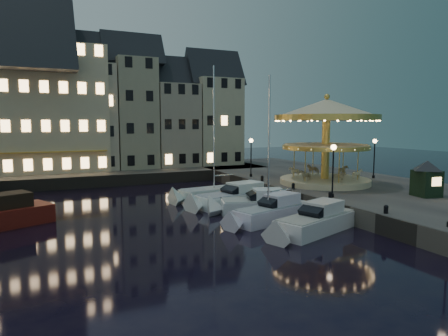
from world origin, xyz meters
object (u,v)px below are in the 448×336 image
bollard_a (386,209)px  streetlamp_d (374,153)px  bollard_b (330,195)px  ticket_kiosk (427,172)px  bollard_c (293,186)px  motorboat_d (254,206)px  motorboat_b (313,223)px  bollard_d (262,178)px  carousel (326,125)px  motorboat_f (216,194)px  motorboat_e (233,198)px  motorboat_c (271,213)px  streetlamp_c (251,152)px  streetlamp_b (333,163)px

bollard_a → streetlamp_d: bearing=47.5°
streetlamp_d → bollard_a: 17.79m
bollard_b → ticket_kiosk: size_ratio=0.17×
bollard_c → ticket_kiosk: ticket_kiosk is taller
bollard_a → ticket_kiosk: size_ratio=0.17×
motorboat_d → motorboat_b: bearing=-83.1°
bollard_b → ticket_kiosk: 8.20m
bollard_a → bollard_d: bearing=90.0°
motorboat_d → carousel: carousel is taller
motorboat_b → ticket_kiosk: 12.28m
motorboat_f → carousel: 12.38m
bollard_d → motorboat_e: bearing=-141.7°
bollard_a → motorboat_b: 4.78m
bollard_c → bollard_d: size_ratio=1.00×
bollard_d → carousel: bearing=-41.3°
bollard_b → motorboat_c: 5.37m
motorboat_c → streetlamp_d: bearing=23.3°
streetlamp_d → ticket_kiosk: (-4.20, -9.78, -0.78)m
motorboat_d → motorboat_e: (-0.19, 3.38, 0.01)m
carousel → bollard_b: bearing=-125.6°
motorboat_d → ticket_kiosk: size_ratio=2.19×
bollard_c → motorboat_c: bearing=-137.1°
streetlamp_c → ticket_kiosk: streetlamp_c is taller
bollard_c → motorboat_c: motorboat_c is taller
motorboat_c → motorboat_f: bearing=91.4°
motorboat_b → motorboat_f: (-1.28, 13.02, -0.11)m
streetlamp_d → motorboat_f: size_ratio=0.35×
streetlamp_b → bollard_d: (-0.60, 10.00, -2.41)m
motorboat_c → motorboat_d: motorboat_c is taller
bollard_b → motorboat_f: (-5.52, 9.50, -1.07)m
bollard_b → motorboat_c: size_ratio=0.06×
bollard_c → carousel: size_ratio=0.06×
carousel → motorboat_c: bearing=-147.3°
motorboat_c → ticket_kiosk: motorboat_c is taller
streetlamp_d → motorboat_b: (-16.14, -11.02, -3.38)m
streetlamp_d → bollard_d: streetlamp_d is taller
bollard_b → motorboat_e: bearing=129.3°
motorboat_b → motorboat_e: (-0.98, 9.90, 0.00)m
motorboat_c → bollard_c: bearing=42.9°
motorboat_d → motorboat_e: bearing=93.2°
motorboat_c → streetlamp_c: bearing=67.1°
bollard_d → ticket_kiosk: ticket_kiosk is taller
motorboat_b → motorboat_e: same height
ticket_kiosk → bollard_b: bearing=163.5°
streetlamp_d → motorboat_d: (-16.92, -4.50, -3.38)m
bollard_b → motorboat_d: (-5.02, 3.00, -0.96)m
bollard_a → bollard_c: 10.50m
streetlamp_d → motorboat_b: 19.83m
motorboat_f → motorboat_b: bearing=-84.4°
motorboat_d → motorboat_f: 6.52m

